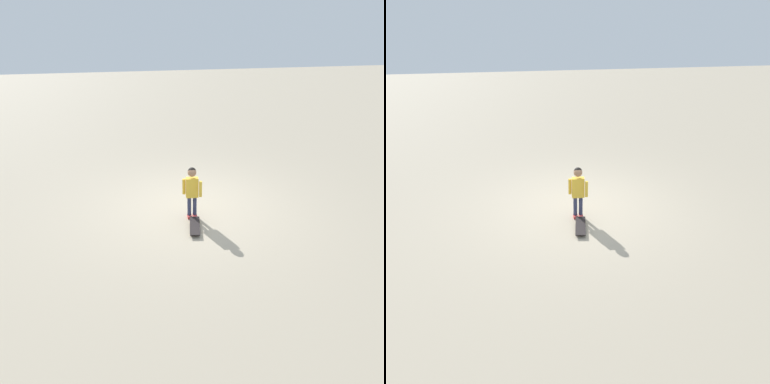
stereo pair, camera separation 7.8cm
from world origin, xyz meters
TOP-DOWN VIEW (x-y plane):
  - ground_plane at (0.00, 0.00)m, footprint 50.00×50.00m
  - child_person at (0.13, 0.49)m, footprint 0.35×0.25m
  - skateboard at (0.18, 0.97)m, footprint 0.33×0.72m

SIDE VIEW (x-z plane):
  - ground_plane at x=0.00m, z-range 0.00..0.00m
  - skateboard at x=0.18m, z-range 0.02..0.10m
  - child_person at x=0.13m, z-range 0.13..1.19m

